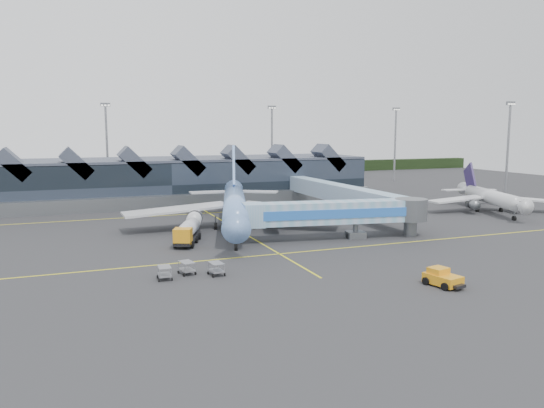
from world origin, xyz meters
name	(u,v)px	position (x,y,z in m)	size (l,w,h in m)	color
ground	(258,242)	(0.00, 0.00, 0.00)	(260.00, 260.00, 0.00)	#272729
taxi_stripes	(237,229)	(0.00, 10.00, 0.01)	(120.00, 60.00, 0.01)	yellow
tree_line_far	(147,171)	(0.00, 110.00, 2.00)	(260.00, 4.00, 4.00)	black
terminal	(164,180)	(-5.07, 47.35, 4.88)	(90.00, 22.25, 12.52)	black
light_masts	(253,142)	(21.00, 62.80, 12.49)	(132.40, 42.56, 22.45)	gray
main_airliner	(235,205)	(-0.15, 10.66, 3.88)	(34.26, 40.28, 13.20)	#6692CF
regional_jet	(490,197)	(51.07, 9.98, 2.92)	(23.33, 26.12, 9.20)	silver
jet_bridge	(348,213)	(12.89, -2.60, 3.79)	(27.65, 8.04, 5.69)	#7DB3D1
fuel_truck	(188,231)	(-9.51, 2.62, 1.73)	(5.42, 9.01, 3.09)	black
pushback_tug	(442,278)	(10.23, -26.93, 0.80)	(3.20, 4.36, 1.79)	orange
baggage_carts	(190,269)	(-12.97, -14.13, 0.79)	(6.98, 3.73, 1.41)	gray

